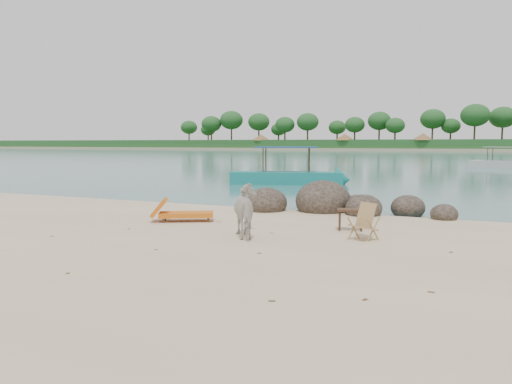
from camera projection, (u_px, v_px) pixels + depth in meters
water at (454, 155)px, 92.08m from camera, size 400.00×400.00×0.00m
far_shore at (467, 149)px, 164.58m from camera, size 420.00×90.00×1.40m
far_scenery at (464, 139)px, 134.08m from camera, size 420.00×18.00×9.50m
boulders at (329, 204)px, 16.02m from camera, size 6.46×3.06×1.34m
cow at (249, 212)px, 11.63m from camera, size 1.39×1.56×1.22m
side_table at (350, 221)px, 12.47m from camera, size 0.74×0.57×0.53m
lounge_chair at (186, 212)px, 13.92m from camera, size 1.95×1.48×0.56m
deck_chair at (363, 223)px, 11.22m from camera, size 0.76×0.78×0.83m
boat_near at (287, 153)px, 27.27m from camera, size 7.00×3.44×3.33m
boat_mid at (503, 150)px, 45.08m from camera, size 6.44×3.66×3.09m
dead_leaves at (208, 254)px, 9.96m from camera, size 8.92×5.99×0.00m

